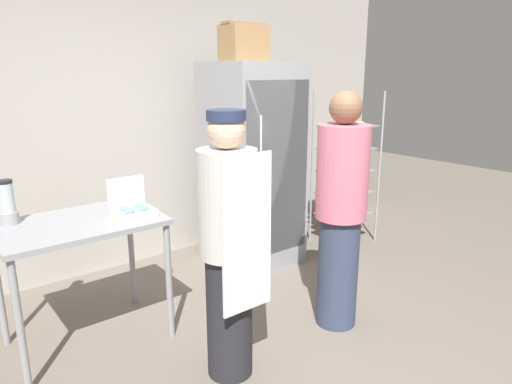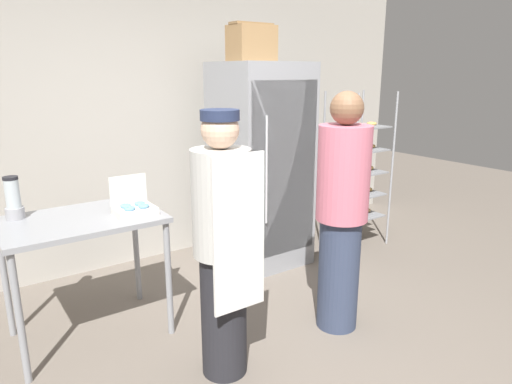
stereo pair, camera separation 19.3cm
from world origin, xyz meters
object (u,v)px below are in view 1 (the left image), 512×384
at_px(baking_rack, 346,170).
at_px(person_baker, 229,245).
at_px(donut_box, 133,210).
at_px(blender_pitcher, 7,204).
at_px(person_customer, 341,211).
at_px(refrigerator, 253,166).
at_px(cardboard_storage_box, 244,43).

distance_m(baking_rack, person_baker, 2.56).
bearing_deg(donut_box, blender_pitcher, 152.66).
bearing_deg(person_customer, refrigerator, 79.51).
relative_size(blender_pitcher, person_baker, 0.18).
xyz_separation_m(donut_box, blender_pitcher, (-0.69, 0.35, 0.08)).
bearing_deg(blender_pitcher, person_customer, -31.11).
height_order(donut_box, person_baker, person_baker).
bearing_deg(cardboard_storage_box, refrigerator, 24.32).
distance_m(refrigerator, cardboard_storage_box, 1.12).
bearing_deg(person_baker, donut_box, 107.56).
height_order(blender_pitcher, person_customer, person_customer).
distance_m(refrigerator, person_baker, 1.77).
distance_m(blender_pitcher, person_customer, 2.21).
bearing_deg(person_customer, cardboard_storage_box, 85.66).
height_order(blender_pitcher, cardboard_storage_box, cardboard_storage_box).
bearing_deg(person_baker, person_customer, -0.77).
height_order(donut_box, person_customer, person_customer).
distance_m(donut_box, person_customer, 1.44).
bearing_deg(refrigerator, blender_pitcher, -175.30).
xyz_separation_m(blender_pitcher, cardboard_storage_box, (1.98, 0.11, 1.06)).
distance_m(donut_box, cardboard_storage_box, 1.79).
relative_size(blender_pitcher, cardboard_storage_box, 0.76).
xyz_separation_m(cardboard_storage_box, person_customer, (-0.09, -1.25, -1.19)).
xyz_separation_m(cardboard_storage_box, person_baker, (-1.05, -1.23, -1.22)).
bearing_deg(blender_pitcher, refrigerator, 4.70).
bearing_deg(blender_pitcher, person_baker, -50.44).
bearing_deg(refrigerator, baking_rack, -10.41).
bearing_deg(person_baker, cardboard_storage_box, 49.55).
bearing_deg(cardboard_storage_box, person_customer, -94.34).
xyz_separation_m(person_baker, person_customer, (0.96, -0.01, 0.02)).
bearing_deg(donut_box, refrigerator, 20.15).
bearing_deg(cardboard_storage_box, blender_pitcher, -176.88).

